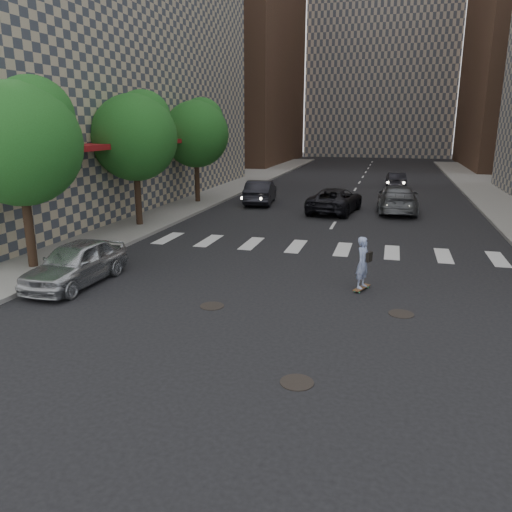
{
  "coord_description": "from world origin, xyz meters",
  "views": [
    {
      "loc": [
        2.8,
        -11.59,
        5.15
      ],
      "look_at": [
        -0.97,
        2.3,
        1.3
      ],
      "focal_mm": 35.0,
      "sensor_mm": 36.0,
      "label": 1
    }
  ],
  "objects_px": {
    "tree_b": "(136,133)",
    "tree_c": "(197,131)",
    "traffic_car_c": "(335,200)",
    "tree_a": "(22,138)",
    "traffic_car_d": "(392,197)",
    "traffic_car_e": "(396,180)",
    "traffic_car_a": "(261,192)",
    "skateboarder": "(363,263)",
    "silver_sedan": "(76,263)",
    "traffic_car_b": "(398,199)"
  },
  "relations": [
    {
      "from": "traffic_car_d",
      "to": "traffic_car_e",
      "type": "distance_m",
      "value": 11.06
    },
    {
      "from": "traffic_car_d",
      "to": "tree_c",
      "type": "bearing_deg",
      "value": 3.16
    },
    {
      "from": "tree_c",
      "to": "traffic_car_c",
      "type": "relative_size",
      "value": 1.27
    },
    {
      "from": "tree_c",
      "to": "traffic_car_a",
      "type": "bearing_deg",
      "value": 12.25
    },
    {
      "from": "tree_c",
      "to": "traffic_car_a",
      "type": "height_order",
      "value": "tree_c"
    },
    {
      "from": "tree_a",
      "to": "traffic_car_d",
      "type": "relative_size",
      "value": 1.51
    },
    {
      "from": "tree_c",
      "to": "traffic_car_e",
      "type": "height_order",
      "value": "tree_c"
    },
    {
      "from": "silver_sedan",
      "to": "traffic_car_e",
      "type": "distance_m",
      "value": 30.76
    },
    {
      "from": "tree_b",
      "to": "skateboarder",
      "type": "height_order",
      "value": "tree_b"
    },
    {
      "from": "tree_c",
      "to": "tree_a",
      "type": "bearing_deg",
      "value": -90.0
    },
    {
      "from": "tree_b",
      "to": "traffic_car_c",
      "type": "xyz_separation_m",
      "value": [
        9.08,
        6.86,
        -3.92
      ]
    },
    {
      "from": "tree_b",
      "to": "tree_a",
      "type": "bearing_deg",
      "value": -90.0
    },
    {
      "from": "tree_a",
      "to": "traffic_car_b",
      "type": "bearing_deg",
      "value": 51.36
    },
    {
      "from": "skateboarder",
      "to": "traffic_car_e",
      "type": "bearing_deg",
      "value": 110.39
    },
    {
      "from": "tree_b",
      "to": "traffic_car_d",
      "type": "height_order",
      "value": "tree_b"
    },
    {
      "from": "traffic_car_b",
      "to": "traffic_car_d",
      "type": "bearing_deg",
      "value": -72.8
    },
    {
      "from": "tree_a",
      "to": "traffic_car_c",
      "type": "relative_size",
      "value": 1.27
    },
    {
      "from": "traffic_car_e",
      "to": "traffic_car_d",
      "type": "bearing_deg",
      "value": 83.57
    },
    {
      "from": "skateboarder",
      "to": "traffic_car_c",
      "type": "bearing_deg",
      "value": 122.38
    },
    {
      "from": "tree_a",
      "to": "traffic_car_a",
      "type": "bearing_deg",
      "value": 76.73
    },
    {
      "from": "tree_a",
      "to": "traffic_car_c",
      "type": "distance_m",
      "value": 17.85
    },
    {
      "from": "traffic_car_a",
      "to": "traffic_car_b",
      "type": "distance_m",
      "value": 8.75
    },
    {
      "from": "tree_b",
      "to": "traffic_car_a",
      "type": "distance_m",
      "value": 10.46
    },
    {
      "from": "tree_b",
      "to": "silver_sedan",
      "type": "height_order",
      "value": "tree_b"
    },
    {
      "from": "silver_sedan",
      "to": "traffic_car_e",
      "type": "bearing_deg",
      "value": 72.14
    },
    {
      "from": "tree_a",
      "to": "traffic_car_b",
      "type": "relative_size",
      "value": 1.21
    },
    {
      "from": "traffic_car_a",
      "to": "traffic_car_d",
      "type": "relative_size",
      "value": 1.07
    },
    {
      "from": "tree_b",
      "to": "traffic_car_e",
      "type": "height_order",
      "value": "tree_b"
    },
    {
      "from": "silver_sedan",
      "to": "traffic_car_e",
      "type": "height_order",
      "value": "silver_sedan"
    },
    {
      "from": "silver_sedan",
      "to": "traffic_car_e",
      "type": "relative_size",
      "value": 1.09
    },
    {
      "from": "skateboarder",
      "to": "traffic_car_d",
      "type": "height_order",
      "value": "skateboarder"
    },
    {
      "from": "traffic_car_c",
      "to": "traffic_car_a",
      "type": "bearing_deg",
      "value": -13.42
    },
    {
      "from": "tree_c",
      "to": "traffic_car_c",
      "type": "xyz_separation_m",
      "value": [
        9.08,
        -1.14,
        -3.92
      ]
    },
    {
      "from": "skateboarder",
      "to": "traffic_car_e",
      "type": "height_order",
      "value": "skateboarder"
    },
    {
      "from": "tree_c",
      "to": "traffic_car_a",
      "type": "distance_m",
      "value": 5.62
    },
    {
      "from": "traffic_car_c",
      "to": "traffic_car_e",
      "type": "bearing_deg",
      "value": -96.91
    },
    {
      "from": "tree_a",
      "to": "skateboarder",
      "type": "bearing_deg",
      "value": 3.38
    },
    {
      "from": "tree_b",
      "to": "tree_c",
      "type": "height_order",
      "value": "same"
    },
    {
      "from": "traffic_car_b",
      "to": "traffic_car_c",
      "type": "xyz_separation_m",
      "value": [
        -3.58,
        -0.98,
        -0.07
      ]
    },
    {
      "from": "traffic_car_a",
      "to": "traffic_car_e",
      "type": "height_order",
      "value": "traffic_car_a"
    },
    {
      "from": "tree_b",
      "to": "skateboarder",
      "type": "distance_m",
      "value": 14.18
    },
    {
      "from": "tree_b",
      "to": "traffic_car_c",
      "type": "height_order",
      "value": "tree_b"
    },
    {
      "from": "tree_a",
      "to": "traffic_car_b",
      "type": "height_order",
      "value": "tree_a"
    },
    {
      "from": "traffic_car_b",
      "to": "traffic_car_c",
      "type": "height_order",
      "value": "traffic_car_b"
    },
    {
      "from": "traffic_car_a",
      "to": "traffic_car_b",
      "type": "relative_size",
      "value": 0.85
    },
    {
      "from": "silver_sedan",
      "to": "traffic_car_c",
      "type": "relative_size",
      "value": 0.81
    },
    {
      "from": "silver_sedan",
      "to": "traffic_car_a",
      "type": "height_order",
      "value": "traffic_car_a"
    },
    {
      "from": "traffic_car_c",
      "to": "skateboarder",
      "type": "bearing_deg",
      "value": 107.87
    },
    {
      "from": "tree_c",
      "to": "silver_sedan",
      "type": "distance_m",
      "value": 17.75
    },
    {
      "from": "traffic_car_a",
      "to": "traffic_car_b",
      "type": "xyz_separation_m",
      "value": [
        8.69,
        -1.02,
        0.02
      ]
    }
  ]
}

